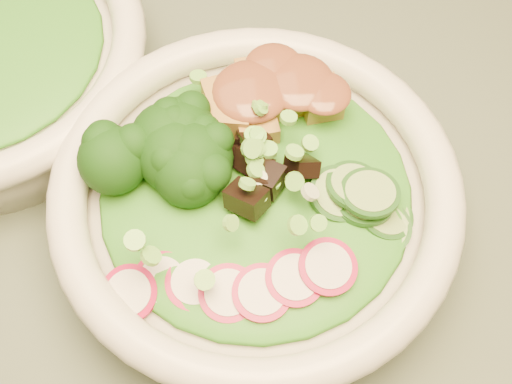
{
  "coord_description": "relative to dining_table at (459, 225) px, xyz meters",
  "views": [
    {
      "loc": [
        -0.19,
        -0.27,
        1.21
      ],
      "look_at": [
        -0.18,
        -0.05,
        0.81
      ],
      "focal_mm": 50.0,
      "sensor_mm": 36.0,
      "label": 1
    }
  ],
  "objects": [
    {
      "name": "scallion_garnish",
      "position": [
        -0.18,
        -0.05,
        0.2
      ],
      "size": [
        0.19,
        0.19,
        0.02
      ],
      "primitive_type": null,
      "color": "#6FBE43",
      "rests_on": "salad_bowl"
    },
    {
      "name": "mushroom_heap",
      "position": [
        -0.18,
        -0.04,
        0.19
      ],
      "size": [
        0.08,
        0.08,
        0.04
      ],
      "primitive_type": null,
      "rotation": [
        0.0,
        0.0,
        -0.16
      ],
      "color": "black",
      "rests_on": "salad_bowl"
    },
    {
      "name": "tofu_cubes",
      "position": [
        -0.17,
        0.01,
        0.19
      ],
      "size": [
        0.1,
        0.07,
        0.04
      ],
      "primitive_type": null,
      "rotation": [
        0.0,
        0.0,
        -0.16
      ],
      "color": "olive",
      "rests_on": "salad_bowl"
    },
    {
      "name": "cucumber_slices",
      "position": [
        -0.12,
        -0.07,
        0.19
      ],
      "size": [
        0.08,
        0.08,
        0.04
      ],
      "primitive_type": null,
      "rotation": [
        0.0,
        0.0,
        -0.16
      ],
      "color": "#8EBE6A",
      "rests_on": "salad_bowl"
    },
    {
      "name": "broccoli_florets",
      "position": [
        -0.25,
        -0.04,
        0.19
      ],
      "size": [
        0.09,
        0.08,
        0.04
      ],
      "primitive_type": null,
      "rotation": [
        0.0,
        0.0,
        -0.16
      ],
      "color": "black",
      "rests_on": "salad_bowl"
    },
    {
      "name": "peanut_sauce",
      "position": [
        -0.17,
        0.01,
        0.2
      ],
      "size": [
        0.07,
        0.06,
        0.02
      ],
      "primitive_type": "ellipsoid",
      "color": "brown",
      "rests_on": "tofu_cubes"
    },
    {
      "name": "radish_slices",
      "position": [
        -0.19,
        -0.12,
        0.18
      ],
      "size": [
        0.11,
        0.06,
        0.02
      ],
      "primitive_type": null,
      "rotation": [
        0.0,
        0.0,
        -0.16
      ],
      "color": "maroon",
      "rests_on": "salad_bowl"
    },
    {
      "name": "lettuce_bed",
      "position": [
        -0.18,
        -0.05,
        0.17
      ],
      "size": [
        0.2,
        0.2,
        0.02
      ],
      "primitive_type": "ellipsoid",
      "color": "#1F6B16",
      "rests_on": "salad_bowl"
    },
    {
      "name": "salad_bowl",
      "position": [
        -0.18,
        -0.05,
        0.15
      ],
      "size": [
        0.27,
        0.27,
        0.07
      ],
      "rotation": [
        0.0,
        0.0,
        -0.16
      ],
      "color": "silver",
      "rests_on": "dining_table"
    },
    {
      "name": "dining_table",
      "position": [
        0.0,
        0.0,
        0.0
      ],
      "size": [
        1.2,
        0.8,
        0.75
      ],
      "color": "black",
      "rests_on": "ground"
    }
  ]
}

